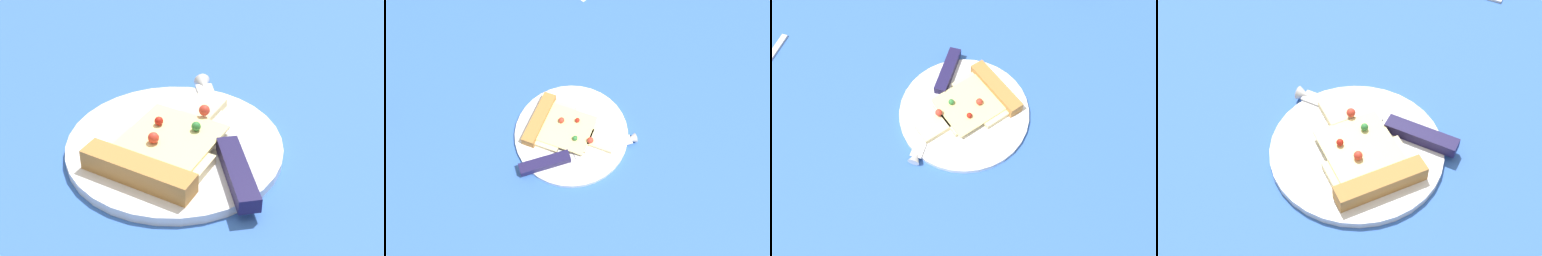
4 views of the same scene
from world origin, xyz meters
TOP-DOWN VIEW (x-y plane):
  - ground_plane at (0.03, -0.01)cm, footprint 143.36×143.36cm
  - plate at (7.47, -5.48)cm, footprint 23.10×23.10cm
  - pizza_slice at (9.83, -4.46)cm, footprint 19.07×14.59cm
  - knife at (4.03, -0.88)cm, footprint 13.19×22.15cm

SIDE VIEW (x-z plane):
  - ground_plane at x=0.03cm, z-range -3.00..0.00cm
  - plate at x=7.47cm, z-range 0.00..1.01cm
  - knife at x=4.03cm, z-range 0.39..2.84cm
  - pizza_slice at x=9.83cm, z-range 0.54..3.07cm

